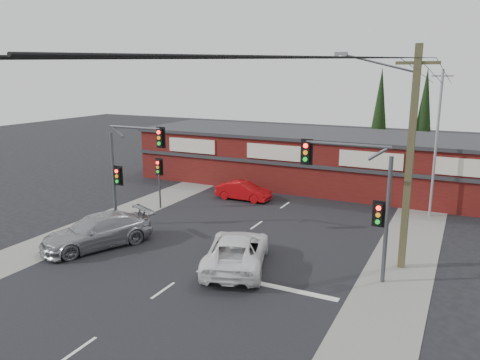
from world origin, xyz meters
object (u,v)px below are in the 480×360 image
at_px(white_suv, 237,251).
at_px(red_sedan, 243,191).
at_px(shop_building, 304,157).
at_px(utility_pole, 407,152).
at_px(silver_suv, 97,231).

relative_size(white_suv, red_sedan, 1.44).
xyz_separation_m(shop_building, utility_pole, (9.36, -14.00, 3.26)).
relative_size(white_suv, silver_suv, 0.99).
relative_size(red_sedan, shop_building, 0.14).
relative_size(white_suv, shop_building, 0.21).
distance_m(white_suv, utility_pole, 8.80).
distance_m(silver_suv, shop_building, 18.89).
relative_size(red_sedan, utility_pole, 0.39).
height_order(red_sedan, utility_pole, utility_pole).
height_order(silver_suv, red_sedan, silver_suv).
bearing_deg(silver_suv, shop_building, 99.62).
xyz_separation_m(white_suv, shop_building, (-2.63, 17.30, 1.35)).
bearing_deg(silver_suv, utility_pole, 41.16).
distance_m(red_sedan, utility_pole, 14.47).
bearing_deg(white_suv, red_sedan, -84.12).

